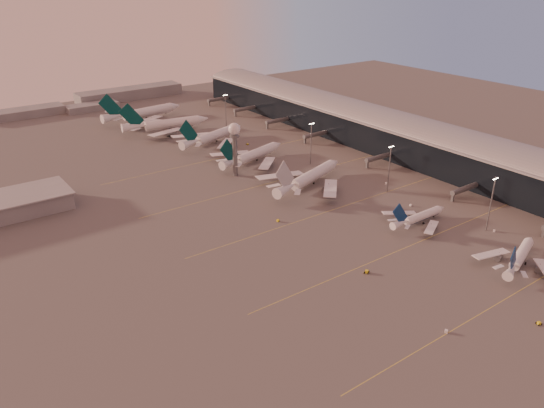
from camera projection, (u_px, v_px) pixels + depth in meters
ground at (395, 271)px, 199.85m from camera, size 700.00×700.00×0.00m
taxiway_markings at (350, 203)px, 257.22m from camera, size 180.00×185.25×0.02m
terminal at (381, 130)px, 334.50m from camera, size 57.00×362.00×23.04m
radar_tower at (235, 139)px, 282.45m from camera, size 6.40×6.40×31.10m
mast_a at (491, 201)px, 225.25m from camera, size 3.60×0.56×25.00m
mast_b at (389, 167)px, 264.22m from camera, size 3.60×0.56×25.00m
mast_c at (311, 141)px, 302.12m from camera, size 3.60×0.56×25.00m
mast_d at (226, 110)px, 367.46m from camera, size 3.60×0.56×25.00m
distant_horizon at (101, 99)px, 439.55m from camera, size 165.00×37.50×9.00m
narrowbody_near at (520, 258)px, 202.74m from camera, size 37.34×29.31×15.08m
narrowbody_mid at (419, 218)px, 235.24m from camera, size 35.71×28.54×13.96m
widebody_white at (310, 179)px, 275.61m from camera, size 58.20×45.89×21.26m
greentail_a at (253, 157)px, 308.98m from camera, size 52.73×41.99×19.67m
greentail_b at (213, 138)px, 341.83m from camera, size 55.86×44.36×21.09m
greentail_c at (167, 126)px, 366.66m from camera, size 61.98×49.70×22.62m
greentail_d at (143, 115)px, 393.40m from camera, size 65.72×52.79×23.92m
gsv_truck_a at (447, 329)px, 166.24m from camera, size 5.75×4.42×2.22m
gsv_tug_near at (539, 323)px, 169.99m from camera, size 2.79×3.71×0.94m
gsv_catering_a at (495, 228)px, 228.75m from camera, size 4.92×3.71×3.69m
gsv_tug_mid at (367, 272)px, 198.41m from camera, size 4.00×4.59×1.12m
gsv_truck_b at (412, 204)px, 253.63m from camera, size 5.21×2.13×2.07m
gsv_truck_c at (279, 219)px, 238.40m from camera, size 5.52×3.09×2.11m
gsv_catering_b at (387, 181)px, 278.68m from camera, size 4.30×2.13×3.49m
gsv_tug_far at (285, 175)px, 290.03m from camera, size 2.81×3.71×0.94m
gsv_tug_hangar at (248, 144)px, 340.41m from camera, size 3.14×1.95×0.88m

